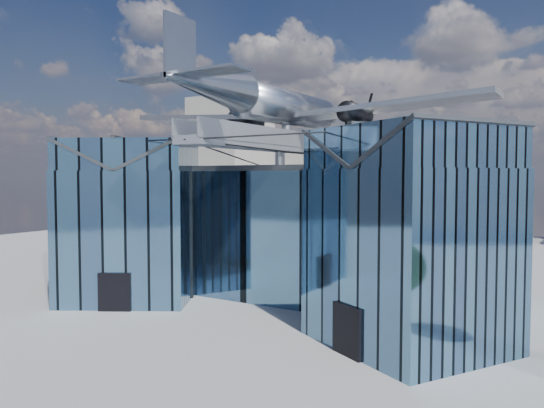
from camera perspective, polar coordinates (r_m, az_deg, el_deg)
The scene contains 5 objects.
ground_plane at distance 35.89m, azimuth -1.71°, elevation -11.70°, with size 120.00×120.00×0.00m, color gray.
museum at distance 39.87m, azimuth 2.88°, elevation -2.14°, with size 32.88×24.50×17.60m.
bg_towers at distance 81.42m, azimuth 19.17°, elevation 3.47°, with size 77.00×24.50×26.00m.
tree_plaza_w at distance 49.33m, azimuth -18.76°, elevation -3.94°, with size 3.76×3.76×4.85m.
tree_side_w at distance 61.12m, azimuth -16.78°, elevation -2.22°, with size 4.53×4.53×5.44m.
Camera 1 is at (19.11, -28.99, 9.11)m, focal length 35.00 mm.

